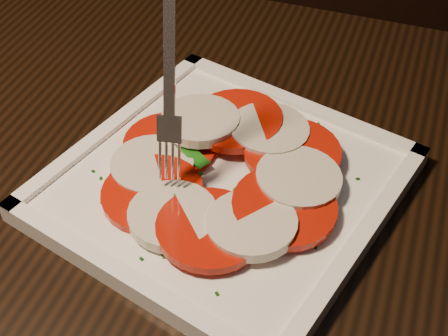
{
  "coord_description": "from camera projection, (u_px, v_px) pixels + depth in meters",
  "views": [
    {
      "loc": [
        0.32,
        -0.16,
        1.17
      ],
      "look_at": [
        0.21,
        0.23,
        0.78
      ],
      "focal_mm": 50.0,
      "sensor_mm": 36.0,
      "label": 1
    }
  ],
  "objects": [
    {
      "name": "chair",
      "position": [
        395.0,
        46.0,
        1.16
      ],
      "size": [
        0.56,
        0.56,
        0.93
      ],
      "rotation": [
        0.0,
        0.0,
        0.43
      ],
      "color": "black",
      "rests_on": "ground"
    },
    {
      "name": "fork",
      "position": [
        171.0,
        67.0,
        0.5
      ],
      "size": [
        0.03,
        0.06,
        0.18
      ],
      "primitive_type": null,
      "rotation": [
        0.0,
        0.0,
        0.14
      ],
      "color": "white",
      "rests_on": "caprese_salad"
    },
    {
      "name": "plate",
      "position": [
        224.0,
        185.0,
        0.58
      ],
      "size": [
        0.36,
        0.36,
        0.01
      ],
      "primitive_type": "cube",
      "rotation": [
        0.0,
        0.0,
        -0.33
      ],
      "color": "white",
      "rests_on": "table"
    },
    {
      "name": "table",
      "position": [
        278.0,
        307.0,
        0.61
      ],
      "size": [
        1.25,
        0.88,
        0.75
      ],
      "rotation": [
        0.0,
        0.0,
        -0.07
      ],
      "color": "black",
      "rests_on": "ground"
    },
    {
      "name": "caprese_salad",
      "position": [
        224.0,
        171.0,
        0.57
      ],
      "size": [
        0.24,
        0.25,
        0.03
      ],
      "color": "#BF1004",
      "rests_on": "plate"
    }
  ]
}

